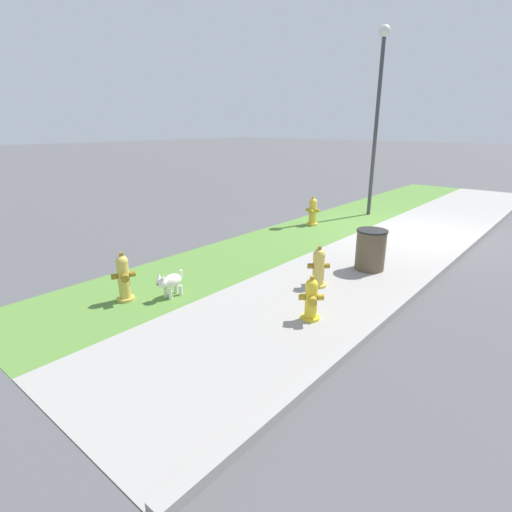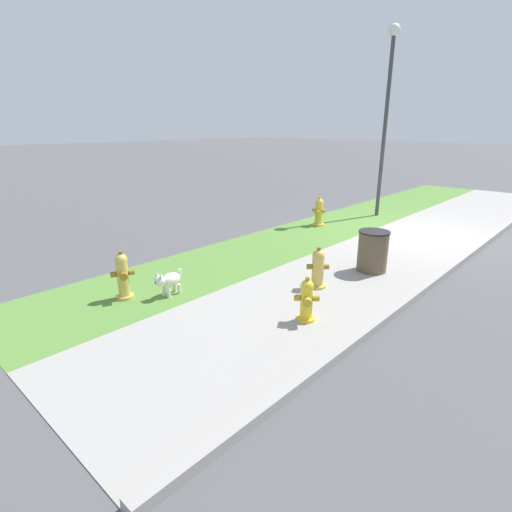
# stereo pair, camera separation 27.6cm
# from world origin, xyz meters

# --- Properties ---
(ground_plane) EXTENTS (120.00, 120.00, 0.00)m
(ground_plane) POSITION_xyz_m (0.00, 0.00, 0.00)
(ground_plane) COLOR #515154
(sidewalk_pavement) EXTENTS (18.00, 2.46, 0.01)m
(sidewalk_pavement) POSITION_xyz_m (0.00, 0.00, 0.01)
(sidewalk_pavement) COLOR #9E9993
(sidewalk_pavement) RESTS_ON ground
(grass_verge) EXTENTS (18.00, 2.12, 0.01)m
(grass_verge) POSITION_xyz_m (0.00, 2.29, 0.00)
(grass_verge) COLOR #568438
(grass_verge) RESTS_ON ground
(street_curb) EXTENTS (18.00, 0.16, 0.12)m
(street_curb) POSITION_xyz_m (0.00, -1.31, 0.06)
(street_curb) COLOR #9E9993
(street_curb) RESTS_ON ground
(fire_hydrant_at_driveway) EXTENTS (0.33, 0.33, 0.66)m
(fire_hydrant_at_driveway) POSITION_xyz_m (-5.69, -0.48, 0.31)
(fire_hydrant_at_driveway) COLOR yellow
(fire_hydrant_at_driveway) RESTS_ON ground
(fire_hydrant_near_corner) EXTENTS (0.37, 0.34, 0.79)m
(fire_hydrant_near_corner) POSITION_xyz_m (-7.02, 2.12, 0.38)
(fire_hydrant_near_corner) COLOR gold
(fire_hydrant_near_corner) RESTS_ON ground
(fire_hydrant_by_grass_verge) EXTENTS (0.37, 0.40, 0.79)m
(fire_hydrant_by_grass_verge) POSITION_xyz_m (-0.84, 2.59, 0.38)
(fire_hydrant_by_grass_verge) COLOR gold
(fire_hydrant_by_grass_verge) RESTS_ON ground
(fire_hydrant_across_street) EXTENTS (0.35, 0.35, 0.72)m
(fire_hydrant_across_street) POSITION_xyz_m (-4.56, 0.11, 0.34)
(fire_hydrant_across_street) COLOR gold
(fire_hydrant_across_street) RESTS_ON ground
(small_white_dog) EXTENTS (0.52, 0.23, 0.46)m
(small_white_dog) POSITION_xyz_m (-6.48, 1.67, 0.26)
(small_white_dog) COLOR silver
(small_white_dog) RESTS_ON ground
(street_lamp) EXTENTS (0.32, 0.32, 5.23)m
(street_lamp) POSITION_xyz_m (1.45, 2.00, 3.40)
(street_lamp) COLOR #3D3D42
(street_lamp) RESTS_ON ground
(trash_bin) EXTENTS (0.58, 0.58, 0.78)m
(trash_bin) POSITION_xyz_m (-3.21, -0.20, 0.39)
(trash_bin) COLOR brown
(trash_bin) RESTS_ON ground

